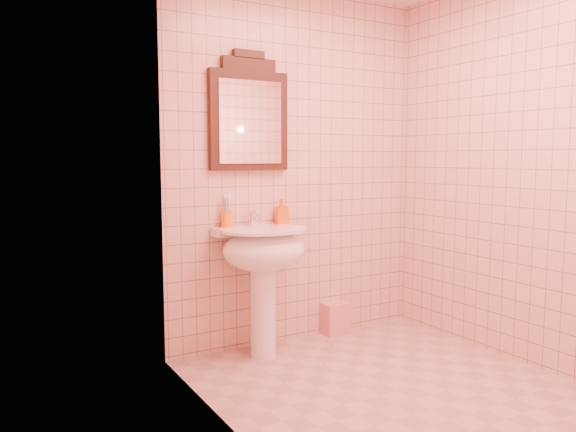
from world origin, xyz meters
TOP-DOWN VIEW (x-y plane):
  - floor at (0.00, 0.00)m, footprint 2.20×2.20m
  - back_wall at (0.00, 1.10)m, footprint 2.00×0.02m
  - pedestal_sink at (-0.40, 0.87)m, footprint 0.58×0.58m
  - faucet at (-0.40, 1.01)m, footprint 0.04×0.16m
  - mirror at (-0.40, 1.07)m, footprint 0.57×0.06m
  - toothbrush_cup at (-0.57, 1.05)m, footprint 0.09×0.09m
  - soap_dispenser at (-0.17, 1.03)m, footprint 0.09×0.09m
  - towel at (0.30, 1.04)m, footprint 0.19×0.13m

SIDE VIEW (x-z plane):
  - floor at x=0.00m, z-range 0.00..0.00m
  - towel at x=0.30m, z-range 0.00..0.24m
  - pedestal_sink at x=-0.40m, z-range 0.23..1.09m
  - toothbrush_cup at x=-0.57m, z-range 0.82..1.02m
  - faucet at x=-0.40m, z-range 0.87..0.97m
  - soap_dispenser at x=-0.17m, z-range 0.86..1.04m
  - back_wall at x=0.00m, z-range 0.00..2.50m
  - mirror at x=-0.40m, z-range 1.21..2.00m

